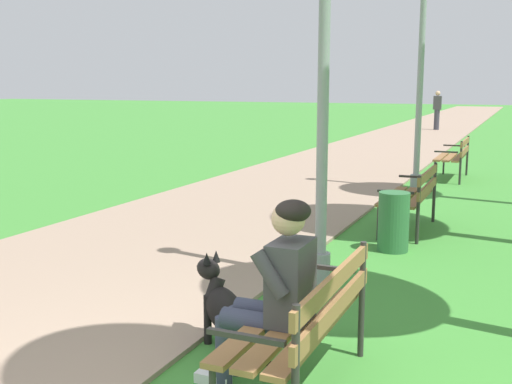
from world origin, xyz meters
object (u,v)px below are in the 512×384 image
park_bench_near (306,317)px  litter_bin (394,222)px  person_seated_on_near_bench (274,287)px  lamp_post_mid (421,60)px  lamp_post_near (324,60)px  park_bench_mid (413,193)px  dog_black (229,315)px  pedestrian_distant (437,110)px  park_bench_far (455,154)px

park_bench_near → litter_bin: (-0.19, 3.69, -0.16)m
person_seated_on_near_bench → lamp_post_mid: lamp_post_mid is taller
lamp_post_near → litter_bin: 2.38m
person_seated_on_near_bench → litter_bin: size_ratio=1.79×
park_bench_mid → dog_black: 4.43m
lamp_post_near → lamp_post_mid: 5.87m
park_bench_near → dog_black: bearing=150.2°
lamp_post_mid → person_seated_on_near_bench: bearing=-86.8°
park_bench_near → pedestrian_distant: bearing=95.9°
dog_black → pedestrian_distant: bearing=94.1°
litter_bin → person_seated_on_near_bench: bearing=-90.2°
park_bench_near → lamp_post_near: size_ratio=0.36×
person_seated_on_near_bench → dog_black: person_seated_on_near_bench is taller
park_bench_far → person_seated_on_near_bench: 9.84m
person_seated_on_near_bench → park_bench_near: bearing=4.0°
park_bench_near → park_bench_far: 9.82m
park_bench_mid → person_seated_on_near_bench: person_seated_on_near_bench is taller
park_bench_far → pedestrian_distant: size_ratio=0.91×
lamp_post_near → lamp_post_mid: bearing=90.5°
person_seated_on_near_bench → pedestrian_distant: 23.74m
park_bench_near → park_bench_far: size_ratio=1.00×
lamp_post_near → litter_bin: lamp_post_near is taller
park_bench_near → lamp_post_near: bearing=105.5°
park_bench_mid → dog_black: park_bench_mid is taller
park_bench_near → lamp_post_mid: lamp_post_mid is taller
park_bench_far → litter_bin: park_bench_far is taller
lamp_post_mid → park_bench_far: bearing=74.5°
lamp_post_mid → park_bench_near: bearing=-85.3°
litter_bin → lamp_post_mid: bearing=96.1°
park_bench_mid → person_seated_on_near_bench: 4.83m
lamp_post_near → person_seated_on_near_bench: bearing=-79.6°
park_bench_near → lamp_post_near: 2.83m
dog_black → lamp_post_mid: size_ratio=0.17×
dog_black → litter_bin: 3.30m
park_bench_near → litter_bin: size_ratio=2.14×
litter_bin → lamp_post_near: bearing=-105.9°
dog_black → park_bench_near: bearing=-29.8°
pedestrian_distant → dog_black: bearing=-85.9°
lamp_post_mid → park_bench_mid: bearing=-81.3°
dog_black → lamp_post_near: bearing=85.7°
person_seated_on_near_bench → lamp_post_near: lamp_post_near is taller
park_bench_mid → park_bench_far: size_ratio=1.00×
lamp_post_near → park_bench_mid: bearing=80.3°
park_bench_mid → park_bench_near: bearing=-88.0°
park_bench_near → lamp_post_mid: (-0.67, 8.07, 1.85)m
park_bench_mid → pedestrian_distant: pedestrian_distant is taller
dog_black → lamp_post_near: size_ratio=0.19×
person_seated_on_near_bench → lamp_post_near: bearing=100.4°
person_seated_on_near_bench → lamp_post_mid: 8.27m
park_bench_near → pedestrian_distant: (-2.42, 23.62, 0.33)m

